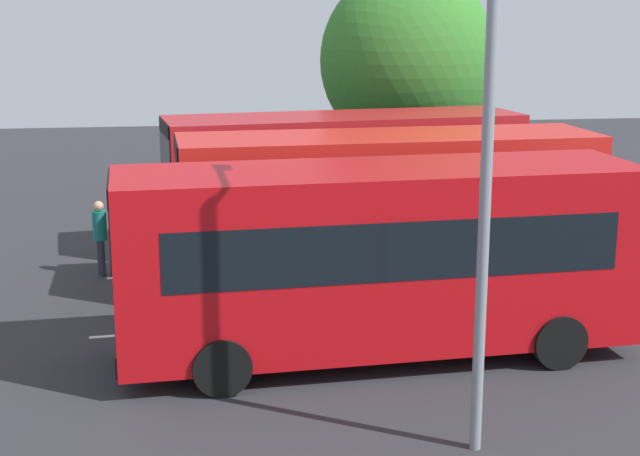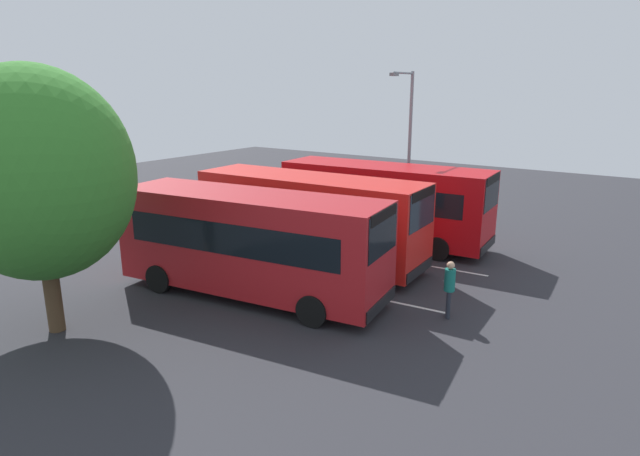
{
  "view_description": "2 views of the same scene",
  "coord_description": "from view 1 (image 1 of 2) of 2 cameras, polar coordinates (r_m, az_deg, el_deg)",
  "views": [
    {
      "loc": [
        3.5,
        19.54,
        6.07
      ],
      "look_at": [
        0.89,
        0.57,
        1.53
      ],
      "focal_mm": 52.69,
      "sensor_mm": 36.0,
      "label": 1
    },
    {
      "loc": [
        10.83,
        -16.0,
        6.68
      ],
      "look_at": [
        -0.35,
        0.19,
        1.4
      ],
      "focal_mm": 29.83,
      "sensor_mm": 36.0,
      "label": 2
    }
  ],
  "objects": [
    {
      "name": "lane_stripe_outer_left",
      "position": [
        22.64,
        1.36,
        -2.22
      ],
      "size": [
        11.08,
        1.01,
        0.01
      ],
      "primitive_type": "cube",
      "rotation": [
        0.0,
        0.0,
        0.08
      ],
      "color": "silver",
      "rests_on": "ground"
    },
    {
      "name": "lane_stripe_inner_left",
      "position": [
        18.9,
        3.28,
        -5.42
      ],
      "size": [
        11.08,
        1.01,
        0.01
      ],
      "primitive_type": "cube",
      "rotation": [
        0.0,
        0.0,
        0.08
      ],
      "color": "silver",
      "rests_on": "ground"
    },
    {
      "name": "depot_tree",
      "position": [
        29.24,
        5.35,
        10.09
      ],
      "size": [
        5.38,
        4.85,
        7.28
      ],
      "color": "#4C3823",
      "rests_on": "ground"
    },
    {
      "name": "bus_center_right",
      "position": [
        16.32,
        3.51,
        -1.66
      ],
      "size": [
        9.2,
        3.08,
        3.4
      ],
      "rotation": [
        0.0,
        0.0,
        0.07
      ],
      "color": "#B70C11",
      "rests_on": "ground"
    },
    {
      "name": "bus_center_left",
      "position": [
        20.45,
        4.08,
        1.4
      ],
      "size": [
        9.16,
        2.95,
        3.4
      ],
      "rotation": [
        0.0,
        0.0,
        0.05
      ],
      "color": "red",
      "rests_on": "ground"
    },
    {
      "name": "pedestrian",
      "position": [
        22.05,
        -13.22,
        -0.22
      ],
      "size": [
        0.41,
        0.41,
        1.76
      ],
      "rotation": [
        0.0,
        0.0,
        3.51
      ],
      "color": "#232833",
      "rests_on": "ground"
    },
    {
      "name": "bus_far_left",
      "position": [
        24.02,
        1.4,
        3.22
      ],
      "size": [
        9.3,
        3.65,
        3.4
      ],
      "rotation": [
        0.0,
        0.0,
        0.13
      ],
      "color": "#AD191E",
      "rests_on": "ground"
    },
    {
      "name": "street_lamp",
      "position": [
        12.7,
        9.75,
        4.87
      ],
      "size": [
        0.28,
        2.42,
        7.35
      ],
      "rotation": [
        0.0,
        0.0,
        -1.53
      ],
      "color": "gray",
      "rests_on": "ground"
    },
    {
      "name": "ground_plane",
      "position": [
        20.76,
        2.23,
        -3.68
      ],
      "size": [
        59.54,
        59.54,
        0.0
      ],
      "primitive_type": "plane",
      "color": "#2B2B30"
    }
  ]
}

